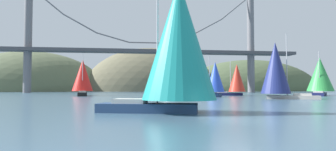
% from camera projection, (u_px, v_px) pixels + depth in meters
% --- Properties ---
extents(ground_plane, '(360.00, 360.00, 0.00)m').
position_uv_depth(ground_plane, '(235.00, 120.00, 17.47)').
color(ground_plane, '#426075').
extents(headland_center, '(67.90, 44.00, 44.88)m').
position_uv_depth(headland_center, '(150.00, 91.00, 151.79)').
color(headland_center, '#6B664C').
rests_on(headland_center, ground_plane).
extents(headland_left, '(73.23, 44.00, 39.79)m').
position_uv_depth(headland_left, '(29.00, 91.00, 143.65)').
color(headland_left, '#5B6647').
rests_on(headland_left, ground_plane).
extents(headland_right, '(76.76, 44.00, 33.94)m').
position_uv_depth(headland_right, '(250.00, 91.00, 159.25)').
color(headland_right, '#4C5B3D').
rests_on(headland_right, ground_plane).
extents(suspension_bridge, '(121.78, 6.00, 39.61)m').
position_uv_depth(suspension_bridge, '(145.00, 47.00, 112.23)').
color(suspension_bridge, slate).
rests_on(suspension_bridge, ground_plane).
extents(sailboat_teal_sail, '(10.08, 7.16, 10.85)m').
position_uv_depth(sailboat_teal_sail, '(178.00, 42.00, 22.85)').
color(sailboat_teal_sail, navy).
rests_on(sailboat_teal_sail, ground_plane).
extents(sailboat_blue_spinnaker, '(6.96, 6.36, 8.42)m').
position_uv_depth(sailboat_blue_spinnaker, '(214.00, 78.00, 59.92)').
color(sailboat_blue_spinnaker, navy).
rests_on(sailboat_blue_spinnaker, ground_plane).
extents(sailboat_green_sail, '(9.78, 10.42, 10.61)m').
position_uv_depth(sailboat_green_sail, '(320.00, 75.00, 70.57)').
color(sailboat_green_sail, '#191E4C').
rests_on(sailboat_green_sail, ground_plane).
extents(sailboat_navy_sail, '(9.99, 7.60, 11.20)m').
position_uv_depth(sailboat_navy_sail, '(276.00, 69.00, 50.23)').
color(sailboat_navy_sail, '#B7B2A8').
rests_on(sailboat_navy_sail, ground_plane).
extents(sailboat_scarlet_sail, '(8.22, 4.92, 8.38)m').
position_uv_depth(sailboat_scarlet_sail, '(236.00, 79.00, 70.41)').
color(sailboat_scarlet_sail, '#191E4C').
rests_on(sailboat_scarlet_sail, ground_plane).
extents(sailboat_white_mainsail, '(6.18, 8.50, 8.94)m').
position_uv_depth(sailboat_white_mainsail, '(170.00, 77.00, 70.45)').
color(sailboat_white_mainsail, '#B7B2A8').
rests_on(sailboat_white_mainsail, ground_plane).
extents(sailboat_red_spinnaker, '(5.54, 8.78, 10.01)m').
position_uv_depth(sailboat_red_spinnaker, '(83.00, 76.00, 69.28)').
color(sailboat_red_spinnaker, black).
rests_on(sailboat_red_spinnaker, ground_plane).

